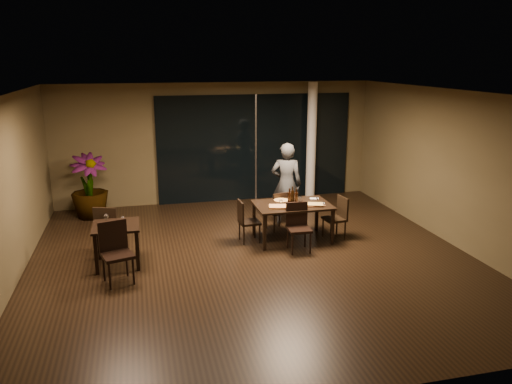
# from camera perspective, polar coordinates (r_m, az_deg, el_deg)

# --- Properties ---
(ground) EXTENTS (8.00, 8.00, 0.00)m
(ground) POSITION_cam_1_polar(r_m,az_deg,el_deg) (9.26, -0.33, -7.62)
(ground) COLOR black
(ground) RESTS_ON ground
(wall_back) EXTENTS (8.00, 0.10, 3.00)m
(wall_back) POSITION_cam_1_polar(r_m,az_deg,el_deg) (12.69, -4.57, 5.63)
(wall_back) COLOR #4B4128
(wall_back) RESTS_ON ground
(wall_front) EXTENTS (8.00, 0.10, 3.00)m
(wall_front) POSITION_cam_1_polar(r_m,az_deg,el_deg) (5.14, 10.24, -9.03)
(wall_front) COLOR #4B4128
(wall_front) RESTS_ON ground
(wall_left) EXTENTS (0.10, 8.00, 3.00)m
(wall_left) POSITION_cam_1_polar(r_m,az_deg,el_deg) (8.82, -26.88, -0.19)
(wall_left) COLOR #4B4128
(wall_left) RESTS_ON ground
(wall_right) EXTENTS (0.10, 8.00, 3.00)m
(wall_right) POSITION_cam_1_polar(r_m,az_deg,el_deg) (10.47, 21.79, 2.57)
(wall_right) COLOR #4B4128
(wall_right) RESTS_ON ground
(ceiling) EXTENTS (8.00, 8.00, 0.04)m
(ceiling) POSITION_cam_1_polar(r_m,az_deg,el_deg) (8.56, -0.36, 11.36)
(ceiling) COLOR silver
(ceiling) RESTS_ON wall_back
(window_panel) EXTENTS (5.00, 0.06, 2.70)m
(window_panel) POSITION_cam_1_polar(r_m,az_deg,el_deg) (12.82, -0.06, 5.10)
(window_panel) COLOR black
(window_panel) RESTS_ON ground
(column) EXTENTS (0.24, 0.24, 3.00)m
(column) POSITION_cam_1_polar(r_m,az_deg,el_deg) (12.91, 6.35, 5.75)
(column) COLOR silver
(column) RESTS_ON ground
(main_table) EXTENTS (1.50, 1.00, 0.75)m
(main_table) POSITION_cam_1_polar(r_m,az_deg,el_deg) (10.02, 4.18, -1.79)
(main_table) COLOR black
(main_table) RESTS_ON ground
(side_table) EXTENTS (0.80, 0.80, 0.75)m
(side_table) POSITION_cam_1_polar(r_m,az_deg,el_deg) (9.12, -15.67, -4.39)
(side_table) COLOR black
(side_table) RESTS_ON ground
(chair_main_far) EXTENTS (0.49, 0.49, 0.86)m
(chair_main_far) POSITION_cam_1_polar(r_m,az_deg,el_deg) (10.56, 2.63, -1.97)
(chair_main_far) COLOR black
(chair_main_far) RESTS_ON ground
(chair_main_near) EXTENTS (0.44, 0.44, 0.92)m
(chair_main_near) POSITION_cam_1_polar(r_m,az_deg,el_deg) (9.55, 4.82, -3.67)
(chair_main_near) COLOR black
(chair_main_near) RESTS_ON ground
(chair_main_left) EXTENTS (0.42, 0.42, 0.86)m
(chair_main_left) POSITION_cam_1_polar(r_m,az_deg,el_deg) (9.92, -1.18, -3.11)
(chair_main_left) COLOR black
(chair_main_left) RESTS_ON ground
(chair_main_right) EXTENTS (0.45, 0.45, 0.86)m
(chair_main_right) POSITION_cam_1_polar(r_m,az_deg,el_deg) (10.28, 9.33, -2.64)
(chair_main_right) COLOR black
(chair_main_right) RESTS_ON ground
(chair_side_far) EXTENTS (0.55, 0.55, 0.94)m
(chair_side_far) POSITION_cam_1_polar(r_m,az_deg,el_deg) (9.71, -16.53, -3.88)
(chair_side_far) COLOR black
(chair_side_far) RESTS_ON ground
(chair_side_near) EXTENTS (0.58, 0.58, 1.01)m
(chair_side_near) POSITION_cam_1_polar(r_m,az_deg,el_deg) (8.50, -15.75, -6.26)
(chair_side_near) COLOR black
(chair_side_near) RESTS_ON ground
(diner) EXTENTS (0.72, 0.59, 1.82)m
(diner) POSITION_cam_1_polar(r_m,az_deg,el_deg) (10.92, 3.49, 0.93)
(diner) COLOR #313336
(diner) RESTS_ON ground
(potted_plant) EXTENTS (1.04, 1.04, 1.48)m
(potted_plant) POSITION_cam_1_polar(r_m,az_deg,el_deg) (12.00, -18.52, 0.62)
(potted_plant) COLOR #204D19
(potted_plant) RESTS_ON ground
(pizza_board_left) EXTENTS (0.60, 0.37, 0.01)m
(pizza_board_left) POSITION_cam_1_polar(r_m,az_deg,el_deg) (9.74, 3.10, -1.76)
(pizza_board_left) COLOR #442C16
(pizza_board_left) RESTS_ON main_table
(pizza_board_right) EXTENTS (0.57, 0.31, 0.01)m
(pizza_board_right) POSITION_cam_1_polar(r_m,az_deg,el_deg) (9.93, 6.25, -1.50)
(pizza_board_right) COLOR #412514
(pizza_board_right) RESTS_ON main_table
(oblong_pizza_left) EXTENTS (0.56, 0.35, 0.02)m
(oblong_pizza_left) POSITION_cam_1_polar(r_m,az_deg,el_deg) (9.73, 3.11, -1.66)
(oblong_pizza_left) COLOR #6D0909
(oblong_pizza_left) RESTS_ON pizza_board_left
(oblong_pizza_right) EXTENTS (0.51, 0.34, 0.02)m
(oblong_pizza_right) POSITION_cam_1_polar(r_m,az_deg,el_deg) (9.92, 6.25, -1.41)
(oblong_pizza_right) COLOR maroon
(oblong_pizza_right) RESTS_ON pizza_board_right
(round_pizza) EXTENTS (0.30, 0.30, 0.01)m
(round_pizza) POSITION_cam_1_polar(r_m,az_deg,el_deg) (10.20, 2.92, -0.97)
(round_pizza) COLOR #A72F12
(round_pizza) RESTS_ON main_table
(bottle_a) EXTENTS (0.07, 0.07, 0.32)m
(bottle_a) POSITION_cam_1_polar(r_m,az_deg,el_deg) (9.96, 3.84, -0.47)
(bottle_a) COLOR black
(bottle_a) RESTS_ON main_table
(bottle_b) EXTENTS (0.07, 0.07, 0.31)m
(bottle_b) POSITION_cam_1_polar(r_m,az_deg,el_deg) (10.00, 4.62, -0.47)
(bottle_b) COLOR black
(bottle_b) RESTS_ON main_table
(bottle_c) EXTENTS (0.07, 0.07, 0.33)m
(bottle_c) POSITION_cam_1_polar(r_m,az_deg,el_deg) (10.06, 4.19, -0.28)
(bottle_c) COLOR black
(bottle_c) RESTS_ON main_table
(tumbler_left) EXTENTS (0.07, 0.07, 0.09)m
(tumbler_left) POSITION_cam_1_polar(r_m,az_deg,el_deg) (9.95, 2.87, -1.17)
(tumbler_left) COLOR white
(tumbler_left) RESTS_ON main_table
(tumbler_right) EXTENTS (0.08, 0.08, 0.09)m
(tumbler_right) POSITION_cam_1_polar(r_m,az_deg,el_deg) (10.18, 5.08, -0.82)
(tumbler_right) COLOR white
(tumbler_right) RESTS_ON main_table
(napkin_near) EXTENTS (0.19, 0.12, 0.01)m
(napkin_near) POSITION_cam_1_polar(r_m,az_deg,el_deg) (10.05, 7.35, -1.32)
(napkin_near) COLOR white
(napkin_near) RESTS_ON main_table
(napkin_far) EXTENTS (0.20, 0.15, 0.01)m
(napkin_far) POSITION_cam_1_polar(r_m,az_deg,el_deg) (10.39, 6.67, -0.76)
(napkin_far) COLOR white
(napkin_far) RESTS_ON main_table
(wine_glass_a) EXTENTS (0.08, 0.08, 0.18)m
(wine_glass_a) POSITION_cam_1_polar(r_m,az_deg,el_deg) (9.13, -16.74, -3.01)
(wine_glass_a) COLOR white
(wine_glass_a) RESTS_ON side_table
(wine_glass_b) EXTENTS (0.08, 0.08, 0.17)m
(wine_glass_b) POSITION_cam_1_polar(r_m,az_deg,el_deg) (8.95, -14.96, -3.27)
(wine_glass_b) COLOR white
(wine_glass_b) RESTS_ON side_table
(side_napkin) EXTENTS (0.19, 0.12, 0.01)m
(side_napkin) POSITION_cam_1_polar(r_m,az_deg,el_deg) (8.91, -15.49, -3.93)
(side_napkin) COLOR white
(side_napkin) RESTS_ON side_table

